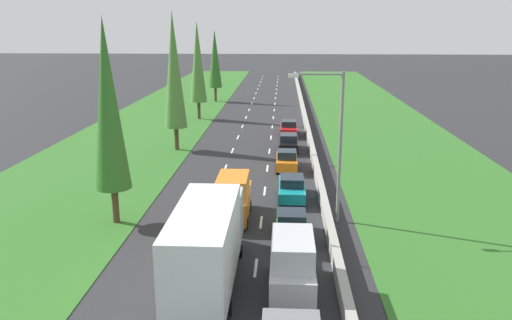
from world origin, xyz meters
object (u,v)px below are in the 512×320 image
(orange_van_centre_lane, at_px, (233,197))
(poplar_tree_second, at_px, (108,106))
(green_hatchback_right_lane, at_px, (292,225))
(black_sedan_right_lane, at_px, (288,142))
(teal_sedan_right_lane, at_px, (292,188))
(orange_hatchback_right_lane, at_px, (287,160))
(poplar_tree_fourth, at_px, (198,62))
(poplar_tree_third, at_px, (174,71))
(white_box_truck_centre_lane, at_px, (208,245))
(street_light_mast, at_px, (335,137))
(silver_van_right_lane, at_px, (292,265))
(red_sedan_right_lane, at_px, (289,128))
(poplar_tree_fifth, at_px, (215,59))

(orange_van_centre_lane, xyz_separation_m, poplar_tree_second, (-7.00, -0.94, 5.70))
(green_hatchback_right_lane, bearing_deg, black_sedan_right_lane, 90.01)
(teal_sedan_right_lane, bearing_deg, orange_hatchback_right_lane, 92.42)
(orange_hatchback_right_lane, relative_size, poplar_tree_fourth, 0.32)
(orange_van_centre_lane, height_order, green_hatchback_right_lane, orange_van_centre_lane)
(poplar_tree_second, relative_size, poplar_tree_third, 0.94)
(white_box_truck_centre_lane, relative_size, orange_van_centre_lane, 1.92)
(orange_hatchback_right_lane, relative_size, street_light_mast, 0.43)
(silver_van_right_lane, bearing_deg, teal_sedan_right_lane, 89.24)
(silver_van_right_lane, relative_size, red_sedan_right_lane, 1.09)
(silver_van_right_lane, distance_m, green_hatchback_right_lane, 5.97)
(white_box_truck_centre_lane, relative_size, green_hatchback_right_lane, 2.41)
(green_hatchback_right_lane, distance_m, black_sedan_right_lane, 20.71)
(poplar_tree_second, relative_size, street_light_mast, 1.34)
(street_light_mast, bearing_deg, orange_van_centre_lane, 179.71)
(black_sedan_right_lane, relative_size, poplar_tree_third, 0.35)
(orange_van_centre_lane, bearing_deg, red_sedan_right_lane, 81.79)
(orange_van_centre_lane, height_order, poplar_tree_second, poplar_tree_second)
(teal_sedan_right_lane, xyz_separation_m, street_light_mast, (2.36, -3.97, 4.42))
(green_hatchback_right_lane, relative_size, orange_hatchback_right_lane, 1.00)
(white_box_truck_centre_lane, bearing_deg, poplar_tree_third, 104.47)
(orange_hatchback_right_lane, bearing_deg, white_box_truck_centre_lane, -100.22)
(red_sedan_right_lane, relative_size, poplar_tree_third, 0.35)
(green_hatchback_right_lane, distance_m, poplar_tree_third, 24.08)
(white_box_truck_centre_lane, distance_m, teal_sedan_right_lane, 13.38)
(red_sedan_right_lane, xyz_separation_m, poplar_tree_fifth, (-11.09, 24.55, 5.69))
(black_sedan_right_lane, xyz_separation_m, street_light_mast, (2.47, -17.78, 4.42))
(poplar_tree_fifth, bearing_deg, teal_sedan_right_lane, -76.25)
(orange_van_centre_lane, height_order, poplar_tree_fifth, poplar_tree_fifth)
(poplar_tree_fifth, bearing_deg, green_hatchback_right_lane, -78.12)
(green_hatchback_right_lane, relative_size, poplar_tree_fourth, 0.32)
(poplar_tree_fifth, bearing_deg, black_sedan_right_lane, -70.81)
(teal_sedan_right_lane, xyz_separation_m, red_sedan_right_lane, (-0.03, 20.89, 0.00))
(red_sedan_right_lane, bearing_deg, poplar_tree_second, -112.32)
(poplar_tree_fourth, xyz_separation_m, street_light_mast, (13.60, -34.13, -1.85))
(poplar_tree_third, bearing_deg, green_hatchback_right_lane, -62.75)
(orange_van_centre_lane, xyz_separation_m, teal_sedan_right_lane, (3.61, 3.94, -0.59))
(orange_hatchback_right_lane, distance_m, poplar_tree_fifth, 40.19)
(silver_van_right_lane, height_order, poplar_tree_second, poplar_tree_second)
(black_sedan_right_lane, relative_size, poplar_tree_fourth, 0.37)
(poplar_tree_third, bearing_deg, red_sedan_right_lane, 33.95)
(black_sedan_right_lane, height_order, red_sedan_right_lane, same)
(white_box_truck_centre_lane, relative_size, poplar_tree_third, 0.73)
(orange_van_centre_lane, distance_m, poplar_tree_fifth, 50.20)
(white_box_truck_centre_lane, bearing_deg, teal_sedan_right_lane, 73.02)
(poplar_tree_third, xyz_separation_m, poplar_tree_fourth, (-0.53, 16.47, -0.38))
(poplar_tree_fourth, bearing_deg, teal_sedan_right_lane, -69.57)
(poplar_tree_third, bearing_deg, poplar_tree_fifth, 90.75)
(orange_van_centre_lane, relative_size, orange_hatchback_right_lane, 1.26)
(silver_van_right_lane, height_order, red_sedan_right_lane, silver_van_right_lane)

